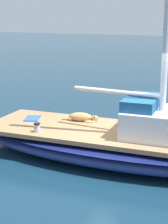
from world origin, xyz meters
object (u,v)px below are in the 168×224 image
(sailboat_main, at_px, (121,145))
(deck_winch, at_px, (37,128))
(deck_towel, at_px, (32,118))
(dog_tan, at_px, (82,117))
(coiled_rope, at_px, (90,121))

(sailboat_main, xyz_separation_m, deck_winch, (0.95, -1.71, 0.42))
(sailboat_main, relative_size, deck_towel, 13.39)
(dog_tan, xyz_separation_m, deck_winch, (1.31, -0.45, -0.01))
(dog_tan, bearing_deg, coiled_rope, 108.45)
(dog_tan, height_order, deck_towel, dog_tan)
(sailboat_main, bearing_deg, dog_tan, -105.99)
(sailboat_main, xyz_separation_m, dog_tan, (-0.36, -1.27, 0.43))
(sailboat_main, xyz_separation_m, deck_towel, (0.09, -2.49, 0.34))
(sailboat_main, distance_m, deck_towel, 2.52)
(dog_tan, bearing_deg, deck_winch, -18.97)
(deck_towel, bearing_deg, sailboat_main, 91.96)
(deck_winch, relative_size, coiled_rope, 0.65)
(sailboat_main, height_order, dog_tan, dog_tan)
(sailboat_main, relative_size, coiled_rope, 23.14)
(dog_tan, xyz_separation_m, coiled_rope, (-0.07, 0.21, -0.08))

